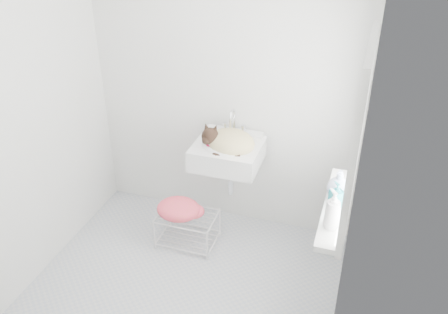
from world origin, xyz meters
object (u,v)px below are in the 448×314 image
(sink, at_px, (228,145))
(bottle_b, at_px, (335,206))
(bottle_a, at_px, (330,227))
(cat, at_px, (229,141))
(wire_rack, at_px, (188,227))
(bottle_c, at_px, (337,196))

(sink, relative_size, bottle_b, 3.17)
(bottle_a, xyz_separation_m, bottle_b, (0.00, 0.23, 0.00))
(bottle_b, bearing_deg, sink, 148.13)
(sink, distance_m, cat, 0.04)
(cat, bearing_deg, sink, 131.55)
(sink, distance_m, bottle_b, 1.04)
(cat, bearing_deg, bottle_a, -39.79)
(sink, height_order, cat, cat)
(wire_rack, relative_size, bottle_b, 2.78)
(bottle_c, bearing_deg, wire_rack, 169.30)
(wire_rack, distance_m, bottle_a, 1.46)
(bottle_b, xyz_separation_m, bottle_c, (0.00, 0.11, 0.00))
(wire_rack, xyz_separation_m, bottle_c, (1.16, -0.22, 0.70))
(cat, relative_size, bottle_c, 2.07)
(cat, relative_size, bottle_b, 2.43)
(bottle_b, bearing_deg, bottle_a, -90.00)
(bottle_c, bearing_deg, cat, 153.82)
(cat, bearing_deg, bottle_b, -30.15)
(bottle_a, distance_m, bottle_c, 0.33)
(wire_rack, bearing_deg, bottle_a, -25.49)
(sink, relative_size, cat, 1.30)
(sink, relative_size, bottle_c, 2.70)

